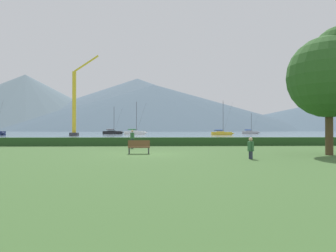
# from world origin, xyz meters

# --- Properties ---
(ground_plane) EXTENTS (1000.00, 1000.00, 0.00)m
(ground_plane) POSITION_xyz_m (0.00, 0.00, 0.00)
(ground_plane) COLOR #3D602D
(harbor_water) EXTENTS (320.00, 246.00, 0.00)m
(harbor_water) POSITION_xyz_m (0.00, 137.00, 0.00)
(harbor_water) COLOR gray
(harbor_water) RESTS_ON ground_plane
(hedge_line) EXTENTS (80.00, 1.20, 0.85)m
(hedge_line) POSITION_xyz_m (0.00, 11.00, 0.43)
(hedge_line) COLOR #284C23
(hedge_line) RESTS_ON ground_plane
(sailboat_slip_1) EXTENTS (6.65, 3.11, 7.41)m
(sailboat_slip_1) POSITION_xyz_m (34.53, 89.39, 0.54)
(sailboat_slip_1) COLOR #9E9EA3
(sailboat_slip_1) RESTS_ON harbor_water
(sailboat_slip_2) EXTENTS (7.55, 3.04, 10.38)m
(sailboat_slip_2) POSITION_xyz_m (-5.77, 77.85, 0.63)
(sailboat_slip_2) COLOR white
(sailboat_slip_2) RESTS_ON harbor_water
(sailboat_slip_4) EXTENTS (7.50, 3.77, 9.26)m
(sailboat_slip_4) POSITION_xyz_m (-13.91, 86.23, 0.61)
(sailboat_slip_4) COLOR black
(sailboat_slip_4) RESTS_ON harbor_water
(sailboat_slip_7) EXTENTS (6.60, 2.44, 9.74)m
(sailboat_slip_7) POSITION_xyz_m (19.40, 66.60, 0.56)
(sailboat_slip_7) COLOR gold
(sailboat_slip_7) RESTS_ON harbor_water
(park_bench_near_path) EXTENTS (1.52, 0.53, 0.95)m
(park_bench_near_path) POSITION_xyz_m (-0.47, 0.29, 0.53)
(park_bench_near_path) COLOR brown
(park_bench_near_path) RESTS_ON ground_plane
(person_seated_viewer) EXTENTS (0.36, 0.56, 1.25)m
(person_seated_viewer) POSITION_xyz_m (6.17, -3.61, 0.69)
(person_seated_viewer) COLOR #2D3347
(person_seated_viewer) RESTS_ON ground_plane
(person_standing_walker) EXTENTS (0.36, 0.55, 1.65)m
(person_standing_walker) POSITION_xyz_m (-1.39, 6.62, 0.97)
(person_standing_walker) COLOR #2D3347
(person_standing_walker) RESTS_ON ground_plane
(park_tree) EXTENTS (5.43, 5.43, 8.59)m
(park_tree) POSITION_xyz_m (12.36, -1.15, 5.53)
(park_tree) COLOR #4C3823
(park_tree) RESTS_ON ground_plane
(dock_crane) EXTENTS (7.20, 2.00, 20.68)m
(dock_crane) POSITION_xyz_m (-19.91, 59.50, 7.42)
(dock_crane) COLOR #333338
(dock_crane) RESTS_ON ground_plane
(distant_hill_west_ridge) EXTENTS (343.10, 343.10, 64.73)m
(distant_hill_west_ridge) POSITION_xyz_m (-22.09, 371.02, 32.37)
(distant_hill_west_ridge) COLOR #4C6070
(distant_hill_west_ridge) RESTS_ON ground_plane
(distant_hill_central_peak) EXTENTS (348.99, 348.99, 53.12)m
(distant_hill_central_peak) POSITION_xyz_m (-1.71, 341.39, 26.56)
(distant_hill_central_peak) COLOR #425666
(distant_hill_central_peak) RESTS_ON ground_plane
(distant_hill_east_ridge) EXTENTS (338.53, 338.53, 35.04)m
(distant_hill_east_ridge) POSITION_xyz_m (207.44, 339.63, 17.52)
(distant_hill_east_ridge) COLOR #425666
(distant_hill_east_ridge) RESTS_ON ground_plane
(distant_hill_far_shoulder) EXTENTS (242.13, 242.13, 62.05)m
(distant_hill_far_shoulder) POSITION_xyz_m (-143.73, 331.57, 31.03)
(distant_hill_far_shoulder) COLOR slate
(distant_hill_far_shoulder) RESTS_ON ground_plane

